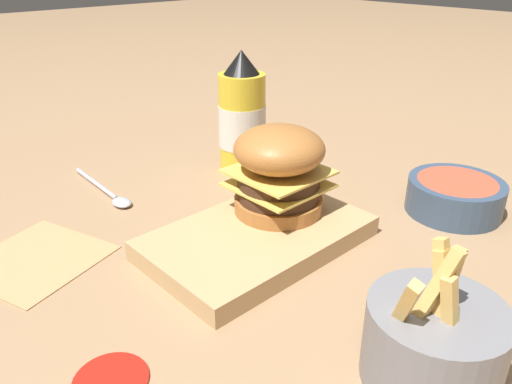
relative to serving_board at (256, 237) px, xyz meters
name	(u,v)px	position (x,y,z in m)	size (l,w,h in m)	color
ground_plane	(278,236)	(0.04, 0.00, -0.01)	(6.00, 6.00, 0.00)	#9E7A56
serving_board	(256,237)	(0.00, 0.00, 0.00)	(0.28, 0.17, 0.03)	tan
burger	(279,169)	(0.05, 0.01, 0.07)	(0.12, 0.12, 0.12)	#AD6B33
ketchup_bottle	(242,119)	(0.15, 0.20, 0.08)	(0.08, 0.08, 0.20)	yellow
fries_basket	(433,342)	(-0.04, -0.26, 0.03)	(0.12, 0.12, 0.14)	slate
side_bowl	(455,195)	(0.27, -0.13, 0.01)	(0.13, 0.13, 0.05)	#384C66
spoon	(110,194)	(-0.07, 0.25, -0.01)	(0.03, 0.18, 0.01)	#B2B2B7
ketchup_puddle	(111,379)	(-0.25, -0.08, -0.01)	(0.07, 0.07, 0.00)	#B21E14
parchment_square	(36,259)	(-0.22, 0.16, -0.01)	(0.18, 0.18, 0.00)	tan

